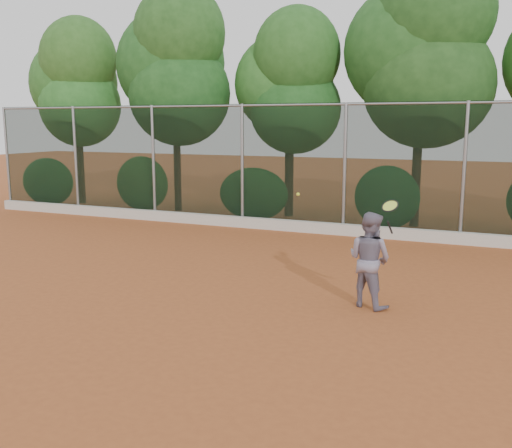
% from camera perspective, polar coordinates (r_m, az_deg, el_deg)
% --- Properties ---
extents(ground, '(80.00, 80.00, 0.00)m').
position_cam_1_polar(ground, '(9.26, -2.47, -8.64)').
color(ground, '#A15126').
rests_on(ground, ground).
extents(concrete_curb, '(24.00, 0.20, 0.30)m').
position_cam_1_polar(concrete_curb, '(15.46, 8.53, -0.54)').
color(concrete_curb, beige).
rests_on(concrete_curb, ground).
extents(tennis_player, '(0.93, 0.84, 1.57)m').
position_cam_1_polar(tennis_player, '(9.45, 11.27, -3.50)').
color(tennis_player, gray).
rests_on(tennis_player, ground).
extents(chainlink_fence, '(24.09, 0.09, 3.50)m').
position_cam_1_polar(chainlink_fence, '(15.42, 8.86, 5.83)').
color(chainlink_fence, black).
rests_on(chainlink_fence, ground).
extents(foliage_backdrop, '(23.70, 3.63, 7.55)m').
position_cam_1_polar(foliage_backdrop, '(17.49, 8.98, 14.66)').
color(foliage_backdrop, '#45301A').
rests_on(foliage_backdrop, ground).
extents(tennis_racket, '(0.33, 0.31, 0.56)m').
position_cam_1_polar(tennis_racket, '(9.22, 13.25, 1.53)').
color(tennis_racket, black).
rests_on(tennis_racket, ground).
extents(tennis_ball_in_flight, '(0.06, 0.06, 0.06)m').
position_cam_1_polar(tennis_ball_in_flight, '(10.03, 4.23, 2.99)').
color(tennis_ball_in_flight, yellow).
rests_on(tennis_ball_in_flight, ground).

